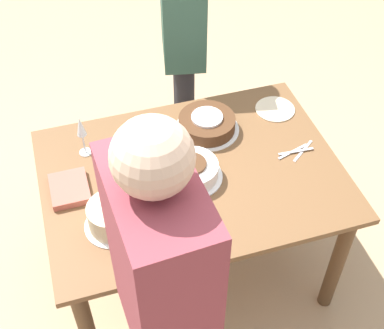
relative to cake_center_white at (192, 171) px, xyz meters
name	(u,v)px	position (x,y,z in m)	size (l,w,h in m)	color
ground_plane	(192,265)	(-0.01, -0.03, -0.78)	(12.00, 12.00, 0.00)	tan
dining_table	(192,189)	(-0.01, -0.03, -0.15)	(1.33, 0.97, 0.74)	brown
cake_center_white	(192,171)	(0.00, 0.00, 0.00)	(0.28, 0.28, 0.09)	white
cake_front_chocolate	(207,124)	(-0.16, -0.28, 0.00)	(0.31, 0.31, 0.09)	white
cake_back_decorated	(113,217)	(0.38, 0.17, 0.02)	(0.24, 0.24, 0.12)	white
wine_glass_near	(81,129)	(0.43, -0.29, 0.11)	(0.06, 0.06, 0.21)	silver
wine_glass_far	(105,157)	(0.36, -0.09, 0.10)	(0.06, 0.06, 0.22)	silver
dessert_plate_left	(275,109)	(-0.54, -0.32, -0.04)	(0.20, 0.20, 0.01)	beige
dessert_plate_right	(125,157)	(0.26, -0.20, -0.04)	(0.15, 0.15, 0.01)	beige
fork_pile	(297,151)	(-0.51, -0.01, -0.04)	(0.20, 0.11, 0.01)	silver
napkin_stack	(70,189)	(0.53, -0.07, -0.02)	(0.16, 0.20, 0.03)	#B75B4C
person_cutting	(183,24)	(-0.22, -0.89, 0.17)	(0.30, 0.44, 1.58)	#232328
person_watching	(163,296)	(0.31, 0.72, 0.28)	(0.24, 0.41, 1.75)	#2D334C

